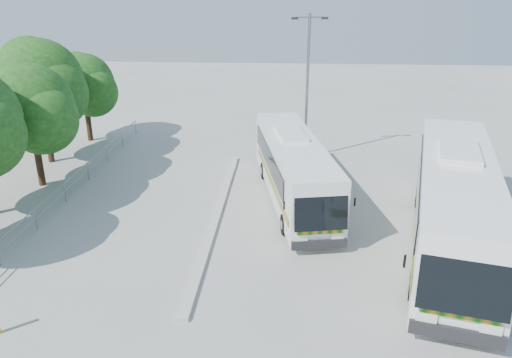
# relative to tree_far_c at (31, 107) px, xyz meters

# --- Properties ---
(ground) EXTENTS (100.00, 100.00, 0.00)m
(ground) POSITION_rel_tree_far_c_xyz_m (12.12, -5.10, -4.26)
(ground) COLOR #A7A7A2
(ground) RESTS_ON ground
(kerb_divider) EXTENTS (0.40, 16.00, 0.15)m
(kerb_divider) POSITION_rel_tree_far_c_xyz_m (9.82, -3.10, -4.18)
(kerb_divider) COLOR #B2B2AD
(kerb_divider) RESTS_ON ground
(railing) EXTENTS (0.06, 22.00, 1.00)m
(railing) POSITION_rel_tree_far_c_xyz_m (2.12, -1.10, -3.52)
(railing) COLOR gray
(railing) RESTS_ON ground
(tree_far_c) EXTENTS (4.97, 4.69, 6.49)m
(tree_far_c) POSITION_rel_tree_far_c_xyz_m (0.00, 0.00, 0.00)
(tree_far_c) COLOR #382314
(tree_far_c) RESTS_ON ground
(tree_far_d) EXTENTS (5.62, 5.30, 7.33)m
(tree_far_d) POSITION_rel_tree_far_c_xyz_m (-1.19, 3.70, 0.56)
(tree_far_d) COLOR #382314
(tree_far_d) RESTS_ON ground
(tree_far_e) EXTENTS (4.54, 4.28, 5.92)m
(tree_far_e) POSITION_rel_tree_far_c_xyz_m (-0.51, 8.20, -0.37)
(tree_far_e) COLOR #382314
(tree_far_e) RESTS_ON ground
(coach_main) EXTENTS (4.29, 11.44, 3.11)m
(coach_main) POSITION_rel_tree_far_c_xyz_m (13.38, -1.14, -2.55)
(coach_main) COLOR white
(coach_main) RESTS_ON ground
(coach_adjacent) EXTENTS (5.89, 13.63, 3.71)m
(coach_adjacent) POSITION_rel_tree_far_c_xyz_m (19.71, -5.50, -2.22)
(coach_adjacent) COLOR white
(coach_adjacent) RESTS_ON ground
(lamppost) EXTENTS (2.09, 0.54, 8.56)m
(lamppost) POSITION_rel_tree_far_c_xyz_m (14.12, 5.47, 0.47)
(lamppost) COLOR gray
(lamppost) RESTS_ON ground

